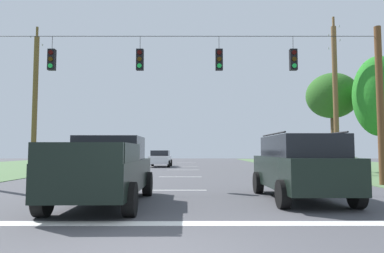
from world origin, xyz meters
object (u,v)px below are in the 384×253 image
(distant_car_oncoming, at_px, (333,159))
(tree_roadside_far_right, at_px, (377,96))
(overhead_signal_span, at_px, (173,95))
(utility_pole_near_left, at_px, (33,102))
(suv_black, at_px, (299,165))
(tree_roadside_right, at_px, (331,96))
(distant_car_crossing_white, at_px, (159,158))
(utility_pole_mid_right, at_px, (334,96))
(pickup_truck, at_px, (105,170))

(distant_car_oncoming, xyz_separation_m, tree_roadside_far_right, (-0.41, -7.98, 4.14))
(overhead_signal_span, xyz_separation_m, utility_pole_near_left, (-9.64, 7.50, 0.74))
(suv_black, relative_size, utility_pole_near_left, 0.49)
(utility_pole_near_left, relative_size, tree_roadside_far_right, 1.32)
(overhead_signal_span, distance_m, suv_black, 6.70)
(distant_car_oncoming, distance_m, tree_roadside_right, 6.70)
(utility_pole_near_left, bearing_deg, overhead_signal_span, -37.88)
(distant_car_crossing_white, height_order, utility_pole_mid_right, utility_pole_mid_right)
(distant_car_oncoming, distance_m, tree_roadside_far_right, 9.00)
(suv_black, height_order, utility_pole_mid_right, utility_pole_mid_right)
(distant_car_oncoming, height_order, tree_roadside_right, tree_roadside_right)
(tree_roadside_right, height_order, tree_roadside_far_right, tree_roadside_far_right)
(distant_car_crossing_white, xyz_separation_m, distant_car_oncoming, (15.15, -2.94, 0.00))
(pickup_truck, relative_size, utility_pole_mid_right, 0.53)
(distant_car_oncoming, bearing_deg, suv_black, -115.32)
(suv_black, distance_m, utility_pole_near_left, 18.57)
(tree_roadside_right, relative_size, tree_roadside_far_right, 0.96)
(suv_black, bearing_deg, overhead_signal_span, 133.44)
(suv_black, distance_m, tree_roadside_far_right, 14.12)
(distant_car_oncoming, height_order, utility_pole_near_left, utility_pole_near_left)
(tree_roadside_right, bearing_deg, distant_car_oncoming, 66.98)
(tree_roadside_right, bearing_deg, pickup_truck, -130.35)
(pickup_truck, relative_size, distant_car_crossing_white, 1.26)
(tree_roadside_right, bearing_deg, utility_pole_near_left, -173.46)
(distant_car_oncoming, bearing_deg, distant_car_crossing_white, 169.01)
(suv_black, bearing_deg, distant_car_crossing_white, 106.33)
(utility_pole_near_left, bearing_deg, utility_pole_mid_right, -2.53)
(distant_car_crossing_white, relative_size, utility_pole_mid_right, 0.42)
(suv_black, xyz_separation_m, utility_pole_near_left, (-13.80, 11.89, 3.65))
(suv_black, relative_size, tree_roadside_far_right, 0.64)
(overhead_signal_span, bearing_deg, utility_pole_mid_right, 33.62)
(utility_pole_near_left, height_order, tree_roadside_right, utility_pole_near_left)
(distant_car_crossing_white, relative_size, tree_roadside_far_right, 0.58)
(utility_pole_mid_right, relative_size, utility_pole_near_left, 1.04)
(overhead_signal_span, bearing_deg, tree_roadside_far_right, 26.55)
(suv_black, distance_m, utility_pole_mid_right, 13.08)
(distant_car_oncoming, bearing_deg, tree_roadside_far_right, -92.97)
(distant_car_oncoming, distance_m, utility_pole_near_left, 23.93)
(distant_car_crossing_white, bearing_deg, utility_pole_mid_right, -41.00)
(pickup_truck, distance_m, distant_car_oncoming, 24.33)
(distant_car_crossing_white, bearing_deg, distant_car_oncoming, -10.99)
(distant_car_oncoming, bearing_deg, overhead_signal_span, -132.30)
(overhead_signal_span, relative_size, utility_pole_near_left, 1.89)
(distant_car_crossing_white, xyz_separation_m, tree_roadside_right, (13.29, -7.32, 4.71))
(overhead_signal_span, height_order, pickup_truck, overhead_signal_span)
(tree_roadside_far_right, bearing_deg, overhead_signal_span, -153.45)
(overhead_signal_span, height_order, distant_car_oncoming, overhead_signal_span)
(suv_black, height_order, distant_car_crossing_white, suv_black)
(distant_car_oncoming, height_order, tree_roadside_far_right, tree_roadside_far_right)
(pickup_truck, bearing_deg, utility_pole_mid_right, 45.38)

